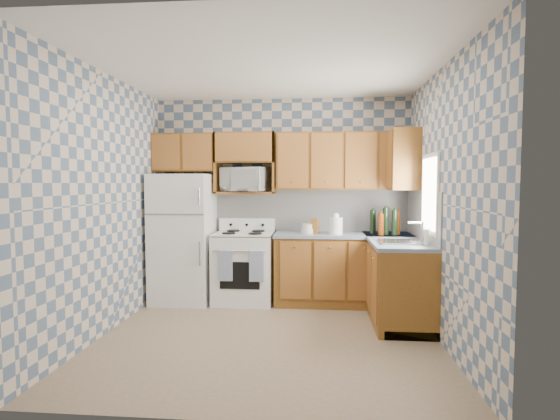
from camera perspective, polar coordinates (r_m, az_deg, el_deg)
The scene contains 31 objects.
floor at distance 4.63m, azimuth -1.48°, elevation -16.22°, with size 3.40×3.40×0.00m, color #7D644B.
back_wall at distance 5.96m, azimuth 0.23°, elevation 1.46°, with size 3.40×0.02×2.70m, color slate.
right_wall at distance 4.50m, azimuth 20.53°, elevation 0.57°, with size 0.02×3.20×2.70m, color slate.
backsplash_back at distance 5.93m, azimuth 4.08°, elevation -0.00°, with size 2.60×0.01×0.56m, color silver.
backsplash_right at distance 5.28m, azimuth 18.07°, elevation -0.60°, with size 0.01×1.60×0.56m, color silver.
refrigerator at distance 5.90m, azimuth -12.52°, elevation -3.61°, with size 0.75×0.70×1.68m, color white.
stove_body at distance 5.80m, azimuth -4.72°, elevation -7.57°, with size 0.76×0.65×0.90m, color white.
cooktop at distance 5.73m, azimuth -4.74°, elevation -3.10°, with size 0.76×0.65×0.03m, color silver.
backguard at distance 5.99m, azimuth -4.30°, elevation -1.89°, with size 0.76×0.08×0.17m, color white.
dish_towel_left at distance 5.48m, azimuth -7.16°, elevation -7.26°, with size 0.18×0.03×0.38m, color navy.
dish_towel_right at distance 5.41m, azimuth -3.10°, elevation -7.37°, with size 0.18×0.03×0.38m, color navy.
base_cabinets_back at distance 5.75m, azimuth 8.27°, elevation -7.78°, with size 1.75×0.60×0.88m, color brown.
base_cabinets_right at distance 5.33m, azimuth 14.84°, elevation -8.77°, with size 0.60×1.60×0.88m, color brown.
countertop_back at distance 5.67m, azimuth 8.32°, elevation -3.23°, with size 1.77×0.63×0.04m, color slate.
countertop_right at distance 5.25m, azimuth 14.86°, elevation -3.86°, with size 0.63×1.60×0.04m, color slate.
upper_cabinets_back at distance 5.78m, azimuth 8.32°, elevation 6.32°, with size 1.75×0.33×0.74m, color brown.
upper_cabinets_fridge at distance 6.05m, azimuth -12.27°, elevation 7.29°, with size 0.82×0.33×0.50m, color brown.
upper_cabinets_right at distance 5.68m, azimuth 15.64°, elevation 6.28°, with size 0.33×0.70×0.74m, color brown.
microwave_shelf at distance 5.85m, azimuth -4.50°, elevation 2.25°, with size 0.80×0.33×0.03m, color brown.
microwave at distance 5.83m, azimuth -4.54°, elevation 3.97°, with size 0.58×0.39×0.32m, color white.
sink at distance 4.91m, azimuth 15.63°, elevation -4.09°, with size 0.48×0.40×0.03m, color #B7B7BC.
window at distance 4.93m, azimuth 18.99°, elevation 2.01°, with size 0.02×0.66×0.86m, color silver.
bottle_0 at distance 5.62m, azimuth 13.64°, elevation -1.44°, with size 0.07×0.07×0.33m, color black.
bottle_1 at distance 5.58m, azimuth 14.74°, elevation -1.61°, with size 0.07×0.07×0.31m, color black.
bottle_2 at distance 5.68m, azimuth 15.07°, elevation -1.63°, with size 0.07×0.07×0.29m, color #642709.
bottle_3 at distance 5.53m, azimuth 13.04°, elevation -1.86°, with size 0.07×0.07×0.27m, color #642709.
bottle_4 at distance 5.66m, azimuth 12.04°, elevation -1.56°, with size 0.07×0.07×0.30m, color black.
knife_block at distance 5.58m, azimuth 4.55°, elevation -2.10°, with size 0.09×0.09×0.20m, color brown.
electric_kettle at distance 5.54m, azimuth 7.31°, elevation -2.07°, with size 0.17×0.17×0.21m, color white.
food_containers at distance 5.62m, azimuth 3.71°, elevation -2.43°, with size 0.18×0.18×0.12m, color beige, non-canonical shape.
soap_bottle at distance 4.75m, azimuth 18.70°, elevation -3.42°, with size 0.06×0.06×0.17m, color beige.
Camera 1 is at (0.49, -4.33, 1.56)m, focal length 28.00 mm.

